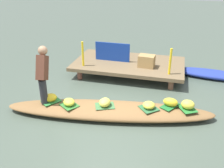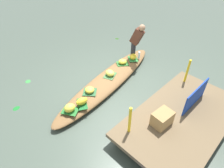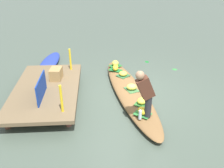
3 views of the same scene
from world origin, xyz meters
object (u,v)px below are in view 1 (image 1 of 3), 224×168
Objects in this scene: banana_bunch_2 at (188,105)px; banana_bunch_4 at (170,102)px; banana_bunch_1 at (149,105)px; banana_bunch_5 at (51,98)px; water_bottle at (45,94)px; vendor_boat at (109,110)px; banana_bunch_0 at (105,102)px; vendor_person at (43,72)px; produce_crate at (147,61)px; banana_bunch_3 at (69,102)px; market_banner at (112,52)px; moored_boat at (211,74)px.

banana_bunch_2 reaches higher than banana_bunch_4.
banana_bunch_5 is at bearing -173.39° from banana_bunch_1.
banana_bunch_1 is at bearing -153.98° from banana_bunch_4.
water_bottle is (-2.76, -0.36, 0.02)m from banana_bunch_4.
banana_bunch_0 is (-0.08, -0.04, 0.21)m from vendor_boat.
vendor_boat is 0.87m from banana_bunch_1.
banana_bunch_2 is (1.63, 0.30, 0.22)m from vendor_boat.
vendor_person reaches higher than produce_crate.
banana_bunch_3 is 0.67m from water_bottle.
banana_bunch_1 is 1.10× the size of water_bottle.
banana_bunch_2 is at bearing 8.47° from banana_bunch_5.
vendor_boat is 2.49m from market_banner.
market_banner is 2.36× the size of produce_crate.
banana_bunch_5 is (-2.14, -0.25, 0.02)m from banana_bunch_1.
banana_bunch_5 is at bearing -171.53° from banana_bunch_2.
banana_bunch_0 is 2.48m from market_banner.
vendor_boat is 1.51m from water_bottle.
moored_boat is at bearing 38.02° from banana_bunch_5.
produce_crate is (1.34, 2.36, 0.21)m from banana_bunch_3.
produce_crate is at bearing 121.22° from banana_bunch_2.
moored_boat is 3.01m from banana_bunch_1.
moored_boat is at bearing 73.65° from banana_bunch_2.
banana_bunch_4 is 2.79m from vendor_person.
water_bottle is (-0.65, 0.16, 0.04)m from banana_bunch_3.
vendor_person is 0.59m from water_bottle.
market_banner reaches higher than produce_crate.
banana_bunch_3 is 2.62m from market_banner.
banana_bunch_5 reaches higher than vendor_boat.
banana_bunch_0 is 1.22m from banana_bunch_5.
produce_crate is at bearing -157.56° from moored_boat.
banana_bunch_3 is (-1.68, -0.31, 0.00)m from banana_bunch_1.
produce_crate reaches higher than banana_bunch_3.
market_banner reaches higher than moored_boat.
banana_bunch_0 is 0.28× the size of market_banner.
vendor_person is (-1.41, -0.14, 0.81)m from vendor_boat.
vendor_person is at bearing 173.82° from banana_bunch_3.
market_banner is (-2.88, -0.33, 0.53)m from moored_boat.
vendor_person reaches higher than moored_boat.
produce_crate is (0.59, 2.19, 0.20)m from banana_bunch_0.
banana_bunch_1 is 1.71m from banana_bunch_3.
moored_boat is 3.67m from banana_bunch_0.
vendor_person is at bearing -137.08° from moored_boat.
produce_crate reaches higher than banana_bunch_5.
water_bottle is (-0.19, 0.10, 0.03)m from banana_bunch_5.
water_bottle is 0.23× the size of market_banner.
water_bottle reaches higher than banana_bunch_2.
moored_boat is 7.74× the size of banana_bunch_0.
banana_bunch_5 is at bearing -106.02° from market_banner.
banana_bunch_5 reaches higher than moored_boat.
banana_bunch_3 is 0.86× the size of banana_bunch_4.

